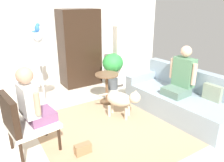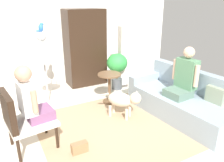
{
  "view_description": "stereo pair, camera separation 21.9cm",
  "coord_description": "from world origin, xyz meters",
  "px_view_note": "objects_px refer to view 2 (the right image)",
  "views": [
    {
      "loc": [
        -1.84,
        -2.69,
        2.07
      ],
      "look_at": [
        -0.02,
        0.23,
        0.79
      ],
      "focal_mm": 35.71,
      "sensor_mm": 36.0,
      "label": 1
    },
    {
      "loc": [
        -1.65,
        -2.8,
        2.07
      ],
      "look_at": [
        -0.02,
        0.23,
        0.79
      ],
      "focal_mm": 35.71,
      "sensor_mm": 36.0,
      "label": 2
    }
  ],
  "objects_px": {
    "armchair": "(21,118)",
    "parrot": "(41,27)",
    "couch": "(182,100)",
    "dog": "(123,100)",
    "bird_cage_stand": "(44,64)",
    "round_end_table": "(109,84)",
    "person_on_armchair": "(30,98)",
    "potted_plant": "(117,66)",
    "armoire_cabinet": "(85,48)",
    "handbag": "(80,148)",
    "person_on_couch": "(184,77)",
    "column_lamp": "(123,58)"
  },
  "relations": [
    {
      "from": "armchair",
      "to": "parrot",
      "type": "bearing_deg",
      "value": 63.57
    },
    {
      "from": "bird_cage_stand",
      "to": "parrot",
      "type": "xyz_separation_m",
      "value": [
        0.01,
        0.0,
        0.71
      ]
    },
    {
      "from": "person_on_couch",
      "to": "round_end_table",
      "type": "bearing_deg",
      "value": 128.89
    },
    {
      "from": "person_on_armchair",
      "to": "armchair",
      "type": "bearing_deg",
      "value": -172.69
    },
    {
      "from": "bird_cage_stand",
      "to": "person_on_couch",
      "type": "bearing_deg",
      "value": -38.01
    },
    {
      "from": "couch",
      "to": "dog",
      "type": "relative_size",
      "value": 3.15
    },
    {
      "from": "armchair",
      "to": "bird_cage_stand",
      "type": "relative_size",
      "value": 0.61
    },
    {
      "from": "couch",
      "to": "column_lamp",
      "type": "bearing_deg",
      "value": 97.57
    },
    {
      "from": "armchair",
      "to": "bird_cage_stand",
      "type": "distance_m",
      "value": 1.51
    },
    {
      "from": "parrot",
      "to": "handbag",
      "type": "relative_size",
      "value": 0.73
    },
    {
      "from": "bird_cage_stand",
      "to": "armoire_cabinet",
      "type": "bearing_deg",
      "value": 35.07
    },
    {
      "from": "round_end_table",
      "to": "handbag",
      "type": "height_order",
      "value": "round_end_table"
    },
    {
      "from": "parrot",
      "to": "column_lamp",
      "type": "xyz_separation_m",
      "value": [
        1.88,
        0.18,
        -0.84
      ]
    },
    {
      "from": "column_lamp",
      "to": "handbag",
      "type": "height_order",
      "value": "column_lamp"
    },
    {
      "from": "couch",
      "to": "person_on_couch",
      "type": "height_order",
      "value": "person_on_couch"
    },
    {
      "from": "couch",
      "to": "person_on_couch",
      "type": "distance_m",
      "value": 0.47
    },
    {
      "from": "round_end_table",
      "to": "armoire_cabinet",
      "type": "distance_m",
      "value": 1.43
    },
    {
      "from": "round_end_table",
      "to": "handbag",
      "type": "distance_m",
      "value": 1.74
    },
    {
      "from": "potted_plant",
      "to": "armoire_cabinet",
      "type": "height_order",
      "value": "armoire_cabinet"
    },
    {
      "from": "person_on_armchair",
      "to": "handbag",
      "type": "xyz_separation_m",
      "value": [
        0.51,
        -0.47,
        -0.69
      ]
    },
    {
      "from": "armchair",
      "to": "dog",
      "type": "height_order",
      "value": "armchair"
    },
    {
      "from": "couch",
      "to": "round_end_table",
      "type": "bearing_deg",
      "value": 130.83
    },
    {
      "from": "person_on_couch",
      "to": "armoire_cabinet",
      "type": "xyz_separation_m",
      "value": [
        -0.9,
        2.46,
        0.17
      ]
    },
    {
      "from": "bird_cage_stand",
      "to": "handbag",
      "type": "xyz_separation_m",
      "value": [
        0.02,
        -1.77,
        -0.79
      ]
    },
    {
      "from": "couch",
      "to": "person_on_armchair",
      "type": "height_order",
      "value": "person_on_armchair"
    },
    {
      "from": "potted_plant",
      "to": "armoire_cabinet",
      "type": "bearing_deg",
      "value": 123.96
    },
    {
      "from": "bird_cage_stand",
      "to": "armchair",
      "type": "bearing_deg",
      "value": -116.11
    },
    {
      "from": "armchair",
      "to": "person_on_couch",
      "type": "bearing_deg",
      "value": -6.44
    },
    {
      "from": "person_on_armchair",
      "to": "round_end_table",
      "type": "bearing_deg",
      "value": 25.78
    },
    {
      "from": "person_on_armchair",
      "to": "dog",
      "type": "distance_m",
      "value": 1.64
    },
    {
      "from": "dog",
      "to": "round_end_table",
      "type": "bearing_deg",
      "value": 83.32
    },
    {
      "from": "bird_cage_stand",
      "to": "armoire_cabinet",
      "type": "relative_size",
      "value": 0.81
    },
    {
      "from": "armoire_cabinet",
      "to": "handbag",
      "type": "xyz_separation_m",
      "value": [
        -1.16,
        -2.6,
        -0.85
      ]
    },
    {
      "from": "handbag",
      "to": "couch",
      "type": "bearing_deg",
      "value": 4.39
    },
    {
      "from": "couch",
      "to": "round_end_table",
      "type": "xyz_separation_m",
      "value": [
        -0.96,
        1.11,
        0.13
      ]
    },
    {
      "from": "armchair",
      "to": "handbag",
      "type": "relative_size",
      "value": 3.94
    },
    {
      "from": "bird_cage_stand",
      "to": "parrot",
      "type": "height_order",
      "value": "parrot"
    },
    {
      "from": "armchair",
      "to": "person_on_armchair",
      "type": "height_order",
      "value": "person_on_armchair"
    },
    {
      "from": "person_on_armchair",
      "to": "potted_plant",
      "type": "relative_size",
      "value": 0.94
    },
    {
      "from": "armoire_cabinet",
      "to": "parrot",
      "type": "bearing_deg",
      "value": -144.72
    },
    {
      "from": "parrot",
      "to": "bird_cage_stand",
      "type": "bearing_deg",
      "value": -180.0
    },
    {
      "from": "person_on_couch",
      "to": "couch",
      "type": "bearing_deg",
      "value": 28.11
    },
    {
      "from": "person_on_couch",
      "to": "potted_plant",
      "type": "bearing_deg",
      "value": 103.1
    },
    {
      "from": "round_end_table",
      "to": "parrot",
      "type": "xyz_separation_m",
      "value": [
        -1.16,
        0.5,
        1.16
      ]
    },
    {
      "from": "person_on_couch",
      "to": "column_lamp",
      "type": "relative_size",
      "value": 0.6
    },
    {
      "from": "round_end_table",
      "to": "parrot",
      "type": "distance_m",
      "value": 1.72
    },
    {
      "from": "dog",
      "to": "bird_cage_stand",
      "type": "relative_size",
      "value": 0.45
    },
    {
      "from": "armoire_cabinet",
      "to": "handbag",
      "type": "distance_m",
      "value": 2.97
    },
    {
      "from": "person_on_couch",
      "to": "person_on_armchair",
      "type": "xyz_separation_m",
      "value": [
        -2.58,
        0.33,
        0.02
      ]
    },
    {
      "from": "dog",
      "to": "column_lamp",
      "type": "distance_m",
      "value": 1.62
    }
  ]
}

